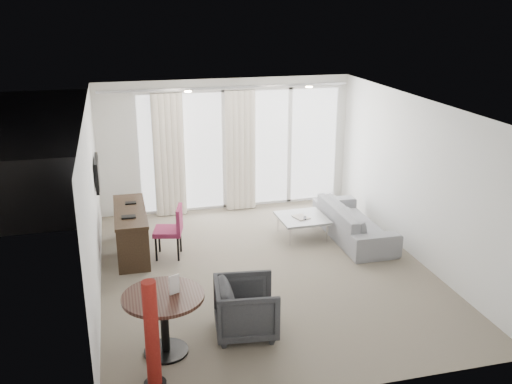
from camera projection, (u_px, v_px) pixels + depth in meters
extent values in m
cube|color=#6D6353|center=(265.00, 270.00, 8.93)|extent=(5.00, 6.00, 0.00)
cube|color=white|center=(266.00, 105.00, 8.09)|extent=(5.00, 6.00, 0.00)
cube|color=silver|center=(93.00, 206.00, 7.93)|extent=(0.00, 6.00, 2.60)
cube|color=silver|center=(417.00, 180.00, 9.09)|extent=(0.00, 6.00, 2.60)
cube|color=silver|center=(343.00, 284.00, 5.76)|extent=(5.00, 0.00, 2.60)
cylinder|color=#FFE0B2|center=(188.00, 92.00, 9.36)|extent=(0.12, 0.12, 0.02)
cylinder|color=#FFE0B2|center=(309.00, 87.00, 9.84)|extent=(0.12, 0.12, 0.02)
cylinder|color=maroon|center=(152.00, 334.00, 6.10)|extent=(0.28, 0.28, 1.26)
imported|color=#2D2E30|center=(246.00, 308.00, 7.15)|extent=(0.86, 0.84, 0.71)
imported|color=gray|center=(354.00, 221.00, 10.07)|extent=(0.81, 2.08, 0.61)
cube|color=#4D4D50|center=(227.00, 186.00, 13.15)|extent=(5.60, 3.00, 0.12)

